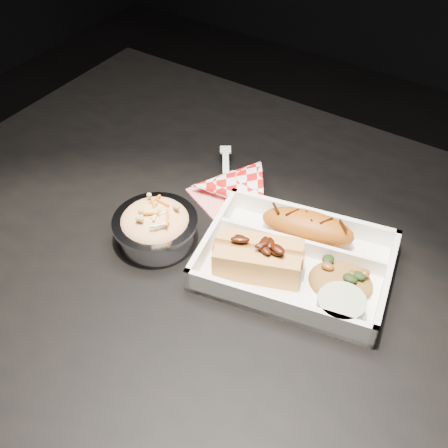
{
  "coord_description": "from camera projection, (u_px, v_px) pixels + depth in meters",
  "views": [
    {
      "loc": [
        0.22,
        -0.47,
        1.33
      ],
      "look_at": [
        -0.07,
        -0.02,
        0.81
      ],
      "focal_mm": 45.0,
      "sensor_mm": 36.0,
      "label": 1
    }
  ],
  "objects": [
    {
      "name": "dining_table",
      "position": [
        270.0,
        309.0,
        0.83
      ],
      "size": [
        1.2,
        0.8,
        0.75
      ],
      "color": "black",
      "rests_on": "ground"
    },
    {
      "name": "fried_pastry",
      "position": [
        308.0,
        227.0,
        0.79
      ],
      "size": [
        0.14,
        0.08,
        0.04
      ],
      "primitive_type": "ellipsoid",
      "rotation": [
        0.0,
        0.0,
        0.2
      ],
      "color": "#9D4D0F",
      "rests_on": "food_tray"
    },
    {
      "name": "fried_rice_mound",
      "position": [
        342.0,
        276.0,
        0.73
      ],
      "size": [
        0.1,
        0.09,
        0.03
      ],
      "primitive_type": "ellipsoid",
      "rotation": [
        0.0,
        0.0,
        0.2
      ],
      "color": "olive",
      "rests_on": "food_tray"
    },
    {
      "name": "foil_coleslaw_cup",
      "position": [
        155.0,
        225.0,
        0.79
      ],
      "size": [
        0.12,
        0.12,
        0.07
      ],
      "color": "silver",
      "rests_on": "dining_table"
    },
    {
      "name": "food_tray",
      "position": [
        295.0,
        263.0,
        0.76
      ],
      "size": [
        0.28,
        0.23,
        0.04
      ],
      "rotation": [
        0.0,
        0.0,
        0.2
      ],
      "color": "white",
      "rests_on": "dining_table"
    },
    {
      "name": "cupcake_liner",
      "position": [
        341.0,
        307.0,
        0.69
      ],
      "size": [
        0.06,
        0.06,
        0.03
      ],
      "primitive_type": "cylinder",
      "color": "#A6BA8C",
      "rests_on": "food_tray"
    },
    {
      "name": "hotdog",
      "position": [
        258.0,
        256.0,
        0.74
      ],
      "size": [
        0.13,
        0.09,
        0.06
      ],
      "rotation": [
        0.0,
        0.0,
        0.36
      ],
      "color": "#D49448",
      "rests_on": "food_tray"
    },
    {
      "name": "napkin_fork",
      "position": [
        226.0,
        186.0,
        0.87
      ],
      "size": [
        0.15,
        0.16,
        0.1
      ],
      "rotation": [
        0.0,
        0.0,
        -0.98
      ],
      "color": "red",
      "rests_on": "dining_table"
    }
  ]
}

